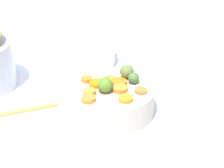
{
  "coord_description": "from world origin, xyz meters",
  "views": [
    {
      "loc": [
        -0.56,
        -0.48,
        0.55
      ],
      "look_at": [
        0.03,
        -0.03,
        0.11
      ],
      "focal_mm": 53.52,
      "sensor_mm": 36.0,
      "label": 1
    }
  ],
  "objects": [
    {
      "name": "carrot_slice_6",
      "position": [
        0.0,
        -0.09,
        0.1
      ],
      "size": [
        0.05,
        0.05,
        0.01
      ],
      "primitive_type": "cylinder",
      "rotation": [
        0.0,
        0.0,
        5.76
      ],
      "color": "orange",
      "rests_on": "serving_bowl_carrots"
    },
    {
      "name": "carrot_slice_7",
      "position": [
        0.06,
        -0.03,
        0.1
      ],
      "size": [
        0.06,
        0.06,
        0.01
      ],
      "primitive_type": "cylinder",
      "rotation": [
        0.0,
        0.0,
        5.6
      ],
      "color": "orange",
      "rests_on": "serving_bowl_carrots"
    },
    {
      "name": "casserole_dish",
      "position": [
        0.19,
        0.24,
        0.06
      ],
      "size": [
        0.25,
        0.25,
        0.08
      ],
      "primitive_type": "cylinder",
      "color": "white",
      "rests_on": "tabletop"
    },
    {
      "name": "tabletop",
      "position": [
        0.0,
        0.0,
        0.01
      ],
      "size": [
        2.4,
        2.4,
        0.02
      ],
      "primitive_type": "cube",
      "color": "silver",
      "rests_on": "ground"
    },
    {
      "name": "brussels_sprout_2",
      "position": [
        0.09,
        -0.03,
        0.12
      ],
      "size": [
        0.04,
        0.04,
        0.04
      ],
      "primitive_type": "sphere",
      "color": "#5C753B",
      "rests_on": "serving_bowl_carrots"
    },
    {
      "name": "carrot_slice_0",
      "position": [
        0.05,
        0.0,
        0.1
      ],
      "size": [
        0.05,
        0.05,
        0.01
      ],
      "primitive_type": "cylinder",
      "rotation": [
        0.0,
        0.0,
        4.13
      ],
      "color": "orange",
      "rests_on": "serving_bowl_carrots"
    },
    {
      "name": "serving_bowl_carrots",
      "position": [
        0.03,
        -0.03,
        0.06
      ],
      "size": [
        0.22,
        0.22,
        0.08
      ],
      "primitive_type": "cylinder",
      "color": "#BBAC99",
      "rests_on": "tabletop"
    },
    {
      "name": "carrot_slice_1",
      "position": [
        0.01,
        0.01,
        0.1
      ],
      "size": [
        0.05,
        0.05,
        0.01
      ],
      "primitive_type": "cylinder",
      "rotation": [
        0.0,
        0.0,
        2.6
      ],
      "color": "orange",
      "rests_on": "serving_bowl_carrots"
    },
    {
      "name": "carrot_slice_3",
      "position": [
        0.01,
        0.05,
        0.1
      ],
      "size": [
        0.03,
        0.03,
        0.01
      ],
      "primitive_type": "cylinder",
      "rotation": [
        0.0,
        0.0,
        0.02
      ],
      "color": "orange",
      "rests_on": "serving_bowl_carrots"
    },
    {
      "name": "carrot_slice_2",
      "position": [
        0.05,
        -0.1,
        0.1
      ],
      "size": [
        0.04,
        0.04,
        0.01
      ],
      "primitive_type": "cylinder",
      "rotation": [
        0.0,
        0.0,
        1.08
      ],
      "color": "orange",
      "rests_on": "serving_bowl_carrots"
    },
    {
      "name": "brussels_sprout_1",
      "position": [
        0.0,
        -0.02,
        0.12
      ],
      "size": [
        0.04,
        0.04,
        0.04
      ],
      "primitive_type": "sphere",
      "color": "#537B26",
      "rests_on": "serving_bowl_carrots"
    },
    {
      "name": "brussels_sprout_0",
      "position": [
        0.08,
        -0.06,
        0.11
      ],
      "size": [
        0.03,
        0.03,
        0.03
      ],
      "primitive_type": "sphere",
      "color": "#446B37",
      "rests_on": "serving_bowl_carrots"
    },
    {
      "name": "carrot_slice_4",
      "position": [
        -0.06,
        -0.02,
        0.1
      ],
      "size": [
        0.05,
        0.05,
        0.01
      ],
      "primitive_type": "cylinder",
      "rotation": [
        0.0,
        0.0,
        5.11
      ],
      "color": "orange",
      "rests_on": "serving_bowl_carrots"
    },
    {
      "name": "carrot_slice_5",
      "position": [
        -0.03,
        0.0,
        0.1
      ],
      "size": [
        0.04,
        0.04,
        0.01
      ],
      "primitive_type": "cylinder",
      "rotation": [
        0.0,
        0.0,
        5.98
      ],
      "color": "orange",
      "rests_on": "serving_bowl_carrots"
    },
    {
      "name": "carrot_slice_8",
      "position": [
        0.03,
        -0.05,
        0.1
      ],
      "size": [
        0.05,
        0.05,
        0.01
      ],
      "primitive_type": "cylinder",
      "rotation": [
        0.0,
        0.0,
        5.44
      ],
      "color": "orange",
      "rests_on": "serving_bowl_carrots"
    }
  ]
}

